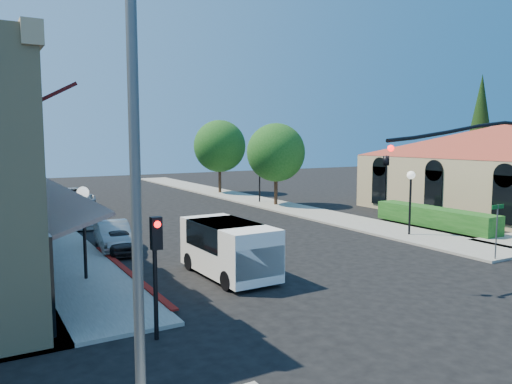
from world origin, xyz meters
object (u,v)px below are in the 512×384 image
lamppost_right_near (411,186)px  lamppost_left_far (36,181)px  cobra_streetlight (153,142)px  parked_car_a (119,241)px  signal_mast_arm (491,170)px  conifer_far (480,126)px  street_name_sign (497,223)px  parked_car_d (74,196)px  secondary_signal (156,255)px  parked_car_b (113,235)px  parked_car_c (84,218)px  street_tree_a (276,153)px  lamppost_left_near (84,209)px  white_van (229,246)px  lamppost_right_far (260,170)px  street_tree_b (220,146)px

lamppost_right_near → lamppost_left_far: bearing=140.5°
lamppost_right_near → cobra_streetlight: bearing=-150.5°
parked_car_a → signal_mast_arm: bearing=-39.0°
conifer_far → street_name_sign: bearing=-142.4°
lamppost_left_far → parked_car_d: bearing=66.8°
parked_car_a → parked_car_d: (1.40, 18.61, 0.12)m
secondary_signal → lamppost_left_far: 20.60m
cobra_streetlight → lamppost_left_far: cobra_streetlight is taller
signal_mast_arm → parked_car_b: 17.01m
signal_mast_arm → parked_car_b: bearing=136.3°
cobra_streetlight → parked_car_c: 22.69m
parked_car_c → secondary_signal: bearing=-94.2°
street_tree_a → lamppost_left_near: (-17.30, -14.00, -1.46)m
secondary_signal → parked_car_c: bearing=84.5°
white_van → lamppost_right_near: bearing=9.7°
secondary_signal → parked_car_b: (1.80, 11.59, -1.65)m
lamppost_left_far → lamppost_right_far: 17.12m
street_name_sign → lamppost_right_near: size_ratio=0.70×
lamppost_right_far → parked_car_d: 15.00m
signal_mast_arm → lamppost_right_far: (2.64, 22.50, -1.35)m
street_name_sign → parked_car_c: street_name_sign is taller
lamppost_left_near → lamppost_left_far: (0.00, 14.00, 0.00)m
street_tree_b → lamppost_left_near: street_tree_b is taller
parked_car_c → street_name_sign: bearing=-51.1°
street_tree_b → secondary_signal: size_ratio=2.11×
street_tree_b → cobra_streetlight: bearing=-117.8°
parked_car_b → lamppost_left_far: bearing=110.0°
lamppost_left_far → parked_car_c: lamppost_left_far is taller
conifer_far → parked_car_d: conifer_far is taller
secondary_signal → lamppost_right_near: lamppost_right_near is taller
parked_car_c → parked_car_d: size_ratio=0.78×
street_tree_b → lamppost_left_far: (-17.30, -10.00, -1.81)m
street_tree_b → parked_car_a: 25.32m
street_name_sign → white_van: bearing=161.3°
lamppost_right_far → parked_car_b: lamppost_right_far is taller
lamppost_right_far → parked_car_c: lamppost_right_far is taller
signal_mast_arm → parked_car_a: (-12.06, 10.50, -3.53)m
conifer_far → lamppost_left_near: 38.02m
cobra_streetlight → parked_car_b: bearing=78.9°
conifer_far → cobra_streetlight: 42.20m
parked_car_c → cobra_streetlight: bearing=-96.4°
cobra_streetlight → parked_car_b: (2.95, 15.00, -4.60)m
street_tree_b → secondary_signal: (-16.80, -30.59, -2.23)m
street_tree_a → white_van: 20.47m
signal_mast_arm → cobra_streetlight: bearing=-166.9°
street_tree_b → lamppost_left_near: (-17.30, -24.00, -1.81)m
white_van → parked_car_a: (-2.66, 6.06, -0.65)m
lamppost_left_far → white_van: 16.88m
lamppost_right_near → parked_car_d: (-13.30, 22.61, -2.06)m
signal_mast_arm → street_name_sign: 2.98m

